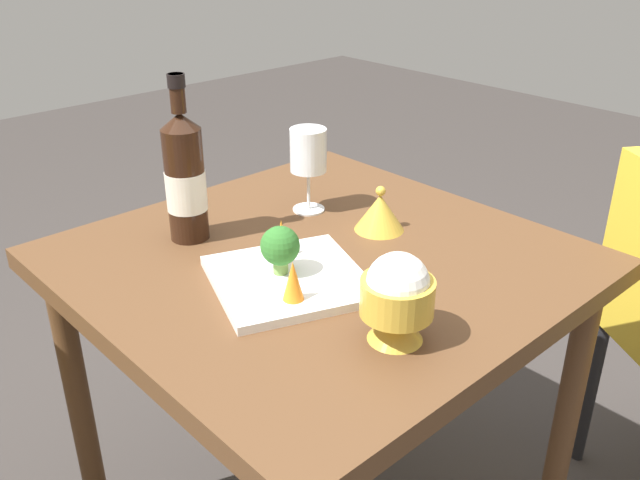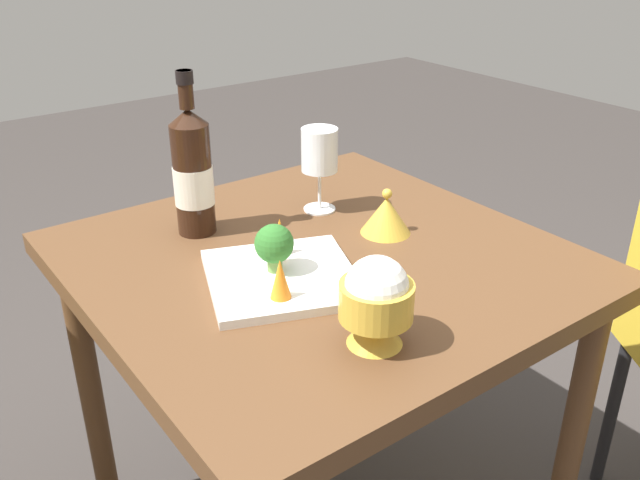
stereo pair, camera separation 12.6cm
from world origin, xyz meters
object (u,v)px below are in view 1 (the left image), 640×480
rice_bowl (397,296)px  broccoli_floret (280,247)px  wine_bottle (185,177)px  rice_bowl_lid (381,212)px  serving_plate (289,279)px  wine_glass (308,153)px  carrot_garnish_left (282,238)px  carrot_garnish_right (293,281)px

rice_bowl → broccoli_floret: size_ratio=1.65×
wine_bottle → rice_bowl_lid: wine_bottle is taller
rice_bowl → rice_bowl_lid: size_ratio=1.42×
serving_plate → wine_glass: bearing=131.8°
rice_bowl_lid → carrot_garnish_left: size_ratio=1.43×
serving_plate → rice_bowl_lid: bearing=98.4°
rice_bowl_lid → carrot_garnish_left: bearing=-95.9°
wine_glass → rice_bowl_lid: bearing=12.7°
wine_glass → carrot_garnish_right: (0.28, -0.28, -0.08)m
rice_bowl → carrot_garnish_right: rice_bowl is taller
wine_bottle → carrot_garnish_right: size_ratio=4.71×
rice_bowl_lid → carrot_garnish_right: bearing=-71.7°
wine_bottle → serving_plate: bearing=4.8°
wine_glass → broccoli_floret: wine_glass is taller
carrot_garnish_left → wine_glass: bearing=126.7°
wine_glass → broccoli_floret: (0.20, -0.24, -0.06)m
wine_glass → rice_bowl: bearing=-27.0°
wine_bottle → broccoli_floret: wine_bottle is taller
wine_bottle → rice_bowl_lid: (0.23, 0.30, -0.09)m
rice_bowl → broccoli_floret: rice_bowl is taller
serving_plate → rice_bowl: bearing=2.1°
wine_bottle → serving_plate: 0.30m
broccoli_floret → carrot_garnish_left: bearing=138.3°
wine_glass → carrot_garnish_left: (0.15, -0.20, -0.08)m
wine_glass → carrot_garnish_left: bearing=-53.3°
wine_glass → carrot_garnish_left: wine_glass is taller
wine_bottle → serving_plate: wine_bottle is taller
carrot_garnish_right → rice_bowl_lid: bearing=108.3°
wine_bottle → rice_bowl_lid: bearing=52.4°
serving_plate → carrot_garnish_left: 0.09m
rice_bowl → carrot_garnish_left: bearing=174.0°
broccoli_floret → carrot_garnish_right: 0.09m
wine_glass → carrot_garnish_left: size_ratio=2.56×
wine_glass → serving_plate: 0.34m
broccoli_floret → carrot_garnish_right: size_ratio=1.27×
wine_bottle → carrot_garnish_left: size_ratio=4.57×
rice_bowl → broccoli_floret: bearing=-177.3°
rice_bowl_lid → broccoli_floret: bearing=-85.0°
wine_bottle → rice_bowl: size_ratio=2.25×
wine_glass → rice_bowl_lid: 0.20m
wine_bottle → carrot_garnish_left: wine_bottle is taller
wine_bottle → carrot_garnish_right: 0.34m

